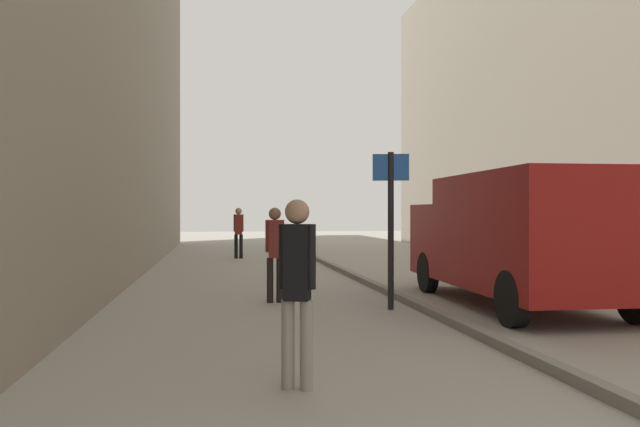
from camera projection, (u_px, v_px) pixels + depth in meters
ground_plane at (300, 288)px, 13.27m from camera, size 80.00×80.00×0.00m
kerb_strip at (373, 284)px, 13.53m from camera, size 0.16×40.00×0.12m
pedestrian_main_foreground at (239, 229)px, 21.94m from camera, size 0.35×0.24×1.77m
pedestrian_mid_block at (297, 280)px, 5.69m from camera, size 0.33×0.25×1.72m
pedestrian_far_crossing at (275, 248)px, 11.19m from camera, size 0.34×0.22×1.69m
delivery_van at (516, 235)px, 10.82m from camera, size 2.25×5.62×2.24m
street_sign_post at (391, 216)px, 10.39m from camera, size 0.59×0.19×2.60m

